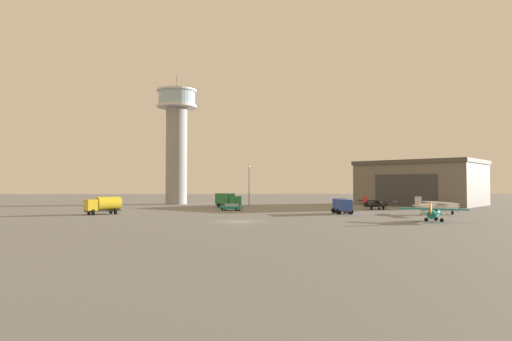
# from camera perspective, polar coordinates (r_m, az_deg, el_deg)

# --- Properties ---
(ground_plane) EXTENTS (400.00, 400.00, 0.00)m
(ground_plane) POSITION_cam_1_polar(r_m,az_deg,el_deg) (62.35, -2.24, -6.50)
(ground_plane) COLOR slate
(control_tower) EXTENTS (10.64, 10.64, 34.73)m
(control_tower) POSITION_cam_1_polar(r_m,az_deg,el_deg) (122.67, -10.06, 4.49)
(control_tower) COLOR gray
(control_tower) RESTS_ON ground_plane
(hangar) EXTENTS (34.74, 34.35, 11.17)m
(hangar) POSITION_cam_1_polar(r_m,az_deg,el_deg) (121.69, 20.21, -1.50)
(hangar) COLOR #6B665B
(hangar) RESTS_ON ground_plane
(airplane_teal) EXTENTS (8.42, 6.78, 2.67)m
(airplane_teal) POSITION_cam_1_polar(r_m,az_deg,el_deg) (66.33, 21.67, -5.01)
(airplane_teal) COLOR teal
(airplane_teal) RESTS_ON ground_plane
(airplane_black) EXTENTS (7.08, 8.80, 2.79)m
(airplane_black) POSITION_cam_1_polar(r_m,az_deg,el_deg) (95.76, 14.96, -4.05)
(airplane_black) COLOR black
(airplane_black) RESTS_ON ground_plane
(airplane_white) EXTENTS (8.21, 10.44, 3.09)m
(airplane_white) POSITION_cam_1_polar(r_m,az_deg,el_deg) (83.10, 22.08, -4.22)
(airplane_white) COLOR white
(airplane_white) RESTS_ON ground_plane
(truck_fuel_tanker_yellow) EXTENTS (6.16, 5.39, 3.04)m
(truck_fuel_tanker_yellow) POSITION_cam_1_polar(r_m,az_deg,el_deg) (81.86, -18.79, -4.12)
(truck_fuel_tanker_yellow) COLOR #38383D
(truck_fuel_tanker_yellow) RESTS_ON ground_plane
(truck_box_blue) EXTENTS (3.07, 5.58, 2.63)m
(truck_box_blue) POSITION_cam_1_polar(r_m,az_deg,el_deg) (80.22, 10.90, -4.36)
(truck_box_blue) COLOR #38383D
(truck_box_blue) RESTS_ON ground_plane
(truck_box_green) EXTENTS (6.00, 5.76, 3.18)m
(truck_box_green) POSITION_cam_1_polar(r_m,az_deg,el_deg) (101.47, -3.64, -3.74)
(truck_box_green) COLOR #38383D
(truck_box_green) RESTS_ON ground_plane
(car_teal) EXTENTS (4.73, 3.23, 1.37)m
(car_teal) POSITION_cam_1_polar(r_m,az_deg,el_deg) (89.37, -3.18, -4.63)
(car_teal) COLOR teal
(car_teal) RESTS_ON ground_plane
(light_post_west) EXTENTS (0.44, 0.44, 9.88)m
(light_post_west) POSITION_cam_1_polar(r_m,az_deg,el_deg) (109.54, -0.89, -1.49)
(light_post_west) COLOR #38383D
(light_post_west) RESTS_ON ground_plane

